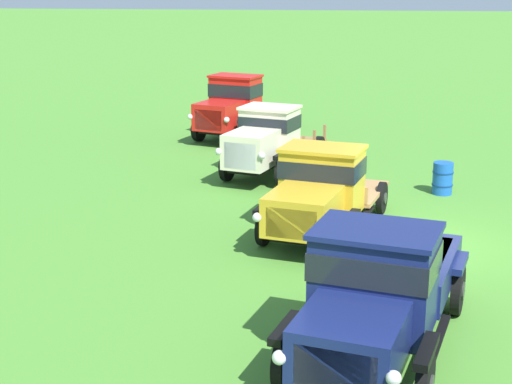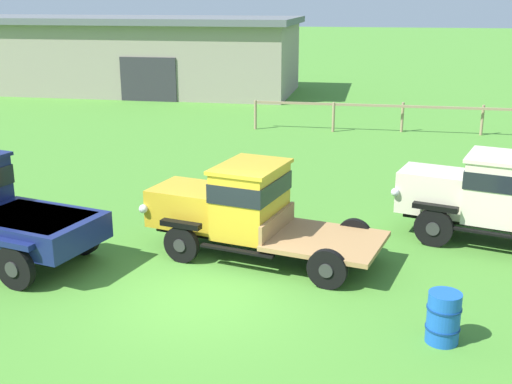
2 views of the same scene
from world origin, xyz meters
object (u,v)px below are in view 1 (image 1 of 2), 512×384
Objects in this scene: vintage_truck_far_side at (267,140)px; vintage_truck_back_of_row at (234,107)px; vintage_truck_midrow_center at (319,191)px; oil_drum_beside_row at (443,178)px; vintage_truck_second_in_line at (379,288)px.

vintage_truck_back_of_row is at bearing 18.57° from vintage_truck_far_side.
oil_drum_beside_row is (4.11, -3.19, -0.64)m from vintage_truck_midrow_center.
vintage_truck_far_side is at bearing 15.51° from vintage_truck_second_in_line.
vintage_truck_midrow_center is 5.66m from vintage_truck_far_side.
vintage_truck_midrow_center is (5.66, 1.23, -0.03)m from vintage_truck_second_in_line.
oil_drum_beside_row is (-1.24, -5.02, -0.68)m from vintage_truck_far_side.
vintage_truck_second_in_line is 6.58× the size of oil_drum_beside_row.
vintage_truck_second_in_line is 1.12× the size of vintage_truck_far_side.
vintage_truck_midrow_center is at bearing -161.15° from vintage_truck_far_side.
vintage_truck_back_of_row is 9.66m from oil_drum_beside_row.
vintage_truck_back_of_row reaches higher than oil_drum_beside_row.
vintage_truck_second_in_line reaches higher than vintage_truck_far_side.
vintage_truck_midrow_center is 11.48m from vintage_truck_back_of_row.
vintage_truck_back_of_row reaches higher than vintage_truck_far_side.
vintage_truck_midrow_center is 5.24m from oil_drum_beside_row.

